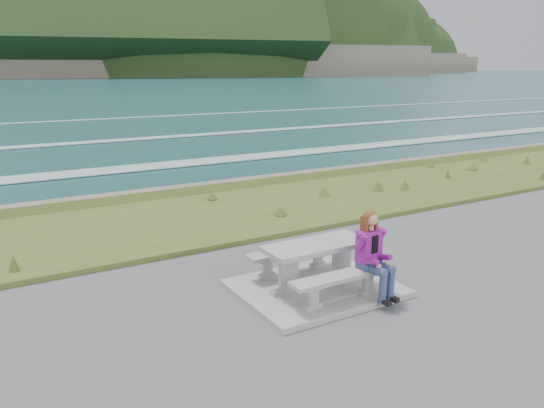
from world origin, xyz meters
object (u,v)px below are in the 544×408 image
object	(u,v)px
seated_woman	(375,266)
bench_landward	(341,280)
bench_seaward	(293,254)
picnic_table	(316,253)

from	to	relation	value
seated_woman	bench_landward	bearing A→B (deg)	158.94
bench_seaward	seated_woman	distance (m)	1.64
picnic_table	bench_landward	bearing A→B (deg)	-90.00
picnic_table	bench_landward	size ratio (longest dim) A/B	1.00
bench_landward	seated_woman	distance (m)	0.61
bench_landward	bench_seaward	size ratio (longest dim) A/B	1.00
bench_landward	seated_woman	world-z (taller)	seated_woman
picnic_table	seated_woman	size ratio (longest dim) A/B	1.29
bench_landward	seated_woman	bearing A→B (deg)	-13.07
bench_landward	seated_woman	xyz separation A→B (m)	(0.57, -0.13, 0.17)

